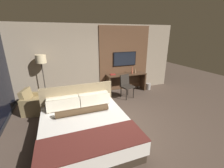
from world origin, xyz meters
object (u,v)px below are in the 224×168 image
at_px(vase_tall, 132,69).
at_px(bed, 85,126).
at_px(waste_bin, 148,86).
at_px(vase_short, 135,70).
at_px(tv, 125,59).
at_px(book, 113,74).
at_px(desk_chair, 126,84).
at_px(floor_lamp, 41,63).
at_px(desk, 126,80).
at_px(armchair_by_window, 36,104).

bearing_deg(vase_tall, bed, -135.77).
bearing_deg(waste_bin, vase_short, 165.59).
relative_size(tv, book, 4.54).
height_order(tv, vase_short, tv).
distance_m(desk_chair, floor_lamp, 3.15).
distance_m(bed, book, 3.10).
bearing_deg(desk_chair, floor_lamp, 155.57).
height_order(desk, waste_bin, desk).
bearing_deg(vase_short, desk, -179.26).
distance_m(vase_tall, waste_bin, 1.17).
bearing_deg(book, armchair_by_window, -166.87).
distance_m(desk, vase_tall, 0.53).
height_order(floor_lamp, waste_bin, floor_lamp).
height_order(desk, desk_chair, desk_chair).
bearing_deg(vase_short, bed, -137.14).
distance_m(tv, vase_short, 0.68).
distance_m(desk_chair, waste_bin, 1.47).
distance_m(floor_lamp, waste_bin, 4.51).
height_order(tv, book, tv).
bearing_deg(waste_bin, book, 173.27).
bearing_deg(vase_short, floor_lamp, -179.19).
height_order(desk_chair, book, desk_chair).
bearing_deg(armchair_by_window, tv, -60.80).
bearing_deg(tv, book, -166.45).
bearing_deg(desk, vase_short, 0.74).
relative_size(bed, vase_tall, 5.90).
bearing_deg(desk, book, 176.17).
distance_m(desk, waste_bin, 1.14).
height_order(desk_chair, vase_short, vase_short).
height_order(tv, desk_chair, tv).
xyz_separation_m(bed, desk_chair, (2.00, 1.92, 0.23)).
xyz_separation_m(desk, waste_bin, (1.06, -0.16, -0.39)).
xyz_separation_m(vase_short, waste_bin, (0.63, -0.16, -0.77)).
height_order(bed, desk_chair, bed).
distance_m(bed, desk, 3.40).
height_order(book, waste_bin, book).
relative_size(vase_tall, vase_short, 1.67).
bearing_deg(bed, armchair_by_window, 123.80).
bearing_deg(desk, tv, 90.00).
xyz_separation_m(desk, armchair_by_window, (-3.53, -0.64, -0.27)).
height_order(bed, desk, bed).
xyz_separation_m(armchair_by_window, book, (2.93, 0.68, 0.55)).
xyz_separation_m(vase_short, book, (-1.03, 0.03, -0.10)).
height_order(vase_tall, waste_bin, vase_tall).
relative_size(desk, floor_lamp, 0.98).
xyz_separation_m(desk, vase_short, (0.43, 0.01, 0.38)).
xyz_separation_m(desk, desk_chair, (-0.28, -0.60, 0.02)).
distance_m(tv, book, 0.86).
bearing_deg(desk, desk_chair, -115.42).
xyz_separation_m(vase_tall, waste_bin, (0.80, -0.12, -0.85)).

